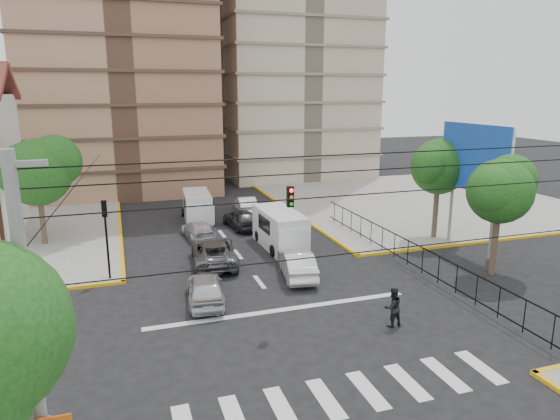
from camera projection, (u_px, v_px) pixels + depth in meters
name	position (u px, v px, depth m)	size (l,w,h in m)	color
ground	(290.00, 321.00, 22.80)	(160.00, 160.00, 0.00)	black
sidewalk_ne	(418.00, 201.00, 47.36)	(26.00, 26.00, 0.15)	gray
crosswalk_stripes	(347.00, 394.00, 17.26)	(12.00, 2.40, 0.01)	silver
stop_line	(281.00, 310.00, 23.91)	(13.00, 0.40, 0.01)	silver
park_fence	(407.00, 267.00, 29.70)	(0.10, 22.50, 1.66)	black
billboard	(475.00, 160.00, 31.36)	(0.36, 6.20, 8.10)	slate
tree_park_a	(501.00, 188.00, 27.49)	(4.41, 3.60, 6.83)	#473828
tree_park_c	(440.00, 164.00, 34.18)	(4.65, 3.80, 7.25)	#473828
tree_tudor	(38.00, 169.00, 32.73)	(5.39, 4.40, 7.43)	#473828
traffic_light_nw	(106.00, 226.00, 26.89)	(0.28, 0.22, 4.40)	black
traffic_light_hanging	(307.00, 204.00, 19.55)	(18.00, 9.12, 0.92)	black
utility_pole_sw	(33.00, 354.00, 10.63)	(1.40, 0.28, 9.00)	slate
van_right_lane	(281.00, 231.00, 32.99)	(2.31, 5.58, 2.49)	silver
van_left_lane	(198.00, 208.00, 40.02)	(2.36, 5.20, 2.28)	silver
car_silver_front_left	(205.00, 288.00, 24.61)	(1.76, 4.37, 1.49)	silver
car_white_front_right	(297.00, 264.00, 28.04)	(1.61, 4.62, 1.52)	silver
car_grey_mid_left	(214.00, 252.00, 30.09)	(2.55, 5.53, 1.54)	#54585C
car_silver_rear_left	(198.00, 230.00, 35.40)	(1.75, 4.30, 1.25)	silver
car_darkgrey_mid_right	(241.00, 219.00, 37.98)	(1.78, 4.43, 1.51)	#2A2A2D
car_white_rear_right	(246.00, 204.00, 42.96)	(1.49, 4.26, 1.40)	white
pedestrian_crosswalk	(393.00, 307.00, 22.08)	(0.88, 0.68, 1.80)	black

